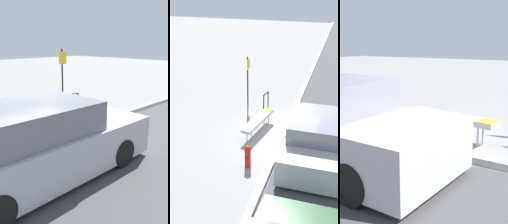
{
  "view_description": "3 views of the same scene",
  "coord_description": "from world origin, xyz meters",
  "views": [
    {
      "loc": [
        -3.45,
        -5.08,
        2.55
      ],
      "look_at": [
        1.2,
        -0.42,
        0.69
      ],
      "focal_mm": 40.0,
      "sensor_mm": 36.0,
      "label": 1
    },
    {
      "loc": [
        -10.28,
        -1.91,
        5.77
      ],
      "look_at": [
        -0.09,
        1.13,
        0.96
      ],
      "focal_mm": 50.0,
      "sensor_mm": 36.0,
      "label": 2
    },
    {
      "loc": [
        3.33,
        -4.88,
        2.11
      ],
      "look_at": [
        -0.31,
        0.79,
        0.58
      ],
      "focal_mm": 50.0,
      "sensor_mm": 36.0,
      "label": 3
    }
  ],
  "objects": [
    {
      "name": "ground_plane",
      "position": [
        0.0,
        0.0,
        0.0
      ],
      "size": [
        60.0,
        60.0,
        0.0
      ],
      "primitive_type": "plane",
      "color": "gray"
    },
    {
      "name": "curb",
      "position": [
        0.0,
        0.0,
        0.07
      ],
      "size": [
        60.0,
        0.2,
        0.13
      ],
      "color": "#B7B7B2",
      "rests_on": "ground_plane"
    },
    {
      "name": "bench",
      "position": [
        0.23,
        1.04,
        0.48
      ],
      "size": [
        2.27,
        0.71,
        0.55
      ],
      "rotation": [
        0.0,
        0.0,
        -0.16
      ],
      "color": "#99999E",
      "rests_on": "ground_plane"
    },
    {
      "name": "fire_hydrant",
      "position": [
        -2.2,
        0.71,
        0.41
      ],
      "size": [
        0.36,
        0.22,
        0.77
      ],
      "color": "red",
      "rests_on": "ground_plane"
    }
  ]
}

